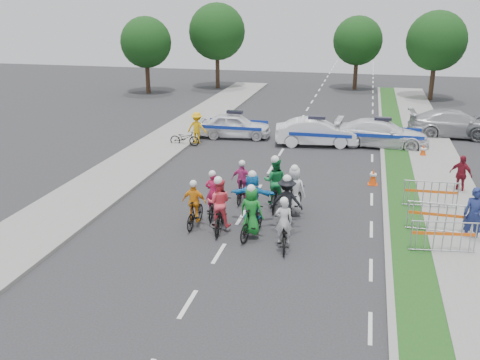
% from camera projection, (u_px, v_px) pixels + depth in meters
% --- Properties ---
extents(ground, '(90.00, 90.00, 0.00)m').
position_uv_depth(ground, '(219.00, 254.00, 16.57)').
color(ground, '#28282B').
rests_on(ground, ground).
extents(curb_right, '(0.20, 60.00, 0.12)m').
position_uv_depth(curb_right, '(385.00, 208.00, 20.05)').
color(curb_right, gray).
rests_on(curb_right, ground).
extents(grass_strip, '(1.20, 60.00, 0.11)m').
position_uv_depth(grass_strip, '(405.00, 210.00, 19.89)').
color(grass_strip, '#194014').
rests_on(grass_strip, ground).
extents(sidewalk_right, '(2.40, 60.00, 0.13)m').
position_uv_depth(sidewalk_right, '(456.00, 214.00, 19.49)').
color(sidewalk_right, gray).
rests_on(sidewalk_right, ground).
extents(sidewalk_left, '(3.00, 60.00, 0.13)m').
position_uv_depth(sidewalk_left, '(103.00, 185.00, 22.59)').
color(sidewalk_left, gray).
rests_on(sidewalk_left, ground).
extents(rider_0, '(0.87, 1.79, 1.75)m').
position_uv_depth(rider_0, '(284.00, 231.00, 16.78)').
color(rider_0, black).
rests_on(rider_0, ground).
extents(rider_1, '(0.87, 1.85, 1.88)m').
position_uv_depth(rider_1, '(251.00, 217.00, 17.47)').
color(rider_1, black).
rests_on(rider_1, ground).
extents(rider_2, '(0.90, 1.99, 1.96)m').
position_uv_depth(rider_2, '(219.00, 210.00, 18.04)').
color(rider_2, black).
rests_on(rider_2, ground).
extents(rider_3, '(0.87, 1.65, 1.72)m').
position_uv_depth(rider_3, '(195.00, 208.00, 18.38)').
color(rider_3, black).
rests_on(rider_3, ground).
extents(rider_4, '(1.16, 2.00, 1.98)m').
position_uv_depth(rider_4, '(287.00, 208.00, 18.14)').
color(rider_4, black).
rests_on(rider_4, ground).
extents(rider_5, '(1.59, 1.90, 1.96)m').
position_uv_depth(rider_5, '(252.00, 201.00, 18.62)').
color(rider_5, black).
rests_on(rider_5, ground).
extents(rider_6, '(0.76, 1.78, 1.77)m').
position_uv_depth(rider_6, '(213.00, 201.00, 19.30)').
color(rider_6, black).
rests_on(rider_6, ground).
extents(rider_7, '(0.90, 1.92, 1.95)m').
position_uv_depth(rider_7, '(294.00, 196.00, 19.31)').
color(rider_7, black).
rests_on(rider_7, ground).
extents(rider_8, '(0.92, 2.08, 2.06)m').
position_uv_depth(rider_8, '(275.00, 188.00, 20.08)').
color(rider_8, black).
rests_on(rider_8, ground).
extents(rider_9, '(0.87, 1.64, 1.71)m').
position_uv_depth(rider_9, '(242.00, 185.00, 20.67)').
color(rider_9, black).
rests_on(rider_9, ground).
extents(police_car_0, '(4.24, 2.08, 1.39)m').
position_uv_depth(police_car_0, '(235.00, 125.00, 30.46)').
color(police_car_0, white).
rests_on(police_car_0, ground).
extents(police_car_1, '(4.56, 2.19, 1.44)m').
position_uv_depth(police_car_1, '(316.00, 132.00, 28.80)').
color(police_car_1, white).
rests_on(police_car_1, ground).
extents(police_car_2, '(5.06, 2.33, 1.43)m').
position_uv_depth(police_car_2, '(382.00, 133.00, 28.57)').
color(police_car_2, white).
rests_on(police_car_2, ground).
extents(civilian_sedan, '(5.39, 2.47, 1.53)m').
position_uv_depth(civilian_sedan, '(456.00, 124.00, 30.57)').
color(civilian_sedan, '#B4B4B9').
rests_on(civilian_sedan, ground).
extents(spectator_0, '(0.75, 0.58, 1.83)m').
position_uv_depth(spectator_0, '(474.00, 215.00, 17.16)').
color(spectator_0, navy).
rests_on(spectator_0, ground).
extents(spectator_2, '(1.00, 0.85, 1.60)m').
position_uv_depth(spectator_2, '(461.00, 175.00, 21.51)').
color(spectator_2, maroon).
rests_on(spectator_2, ground).
extents(marshal_hiviz, '(1.16, 0.73, 1.73)m').
position_uv_depth(marshal_hiviz, '(197.00, 128.00, 29.15)').
color(marshal_hiviz, '#FAB40D').
rests_on(marshal_hiviz, ground).
extents(barrier_0, '(2.05, 0.77, 1.12)m').
position_uv_depth(barrier_0, '(443.00, 238.00, 16.31)').
color(barrier_0, '#A5A8AD').
rests_on(barrier_0, ground).
extents(barrier_1, '(2.02, 0.58, 1.12)m').
position_uv_depth(barrier_1, '(437.00, 219.00, 17.76)').
color(barrier_1, '#A5A8AD').
rests_on(barrier_1, ground).
extents(barrier_2, '(2.02, 0.59, 1.12)m').
position_uv_depth(barrier_2, '(431.00, 195.00, 19.90)').
color(barrier_2, '#A5A8AD').
rests_on(barrier_2, ground).
extents(cone_0, '(0.40, 0.40, 0.70)m').
position_uv_depth(cone_0, '(373.00, 177.00, 22.69)').
color(cone_0, '#F24C0C').
rests_on(cone_0, ground).
extents(cone_1, '(0.40, 0.40, 0.70)m').
position_uv_depth(cone_1, '(423.00, 151.00, 26.63)').
color(cone_1, '#F24C0C').
rests_on(cone_1, ground).
extents(parked_bike, '(1.64, 0.67, 0.84)m').
position_uv_depth(parked_bike, '(185.00, 138.00, 28.80)').
color(parked_bike, black).
rests_on(parked_bike, ground).
extents(tree_0, '(4.20, 4.20, 6.30)m').
position_uv_depth(tree_0, '(146.00, 42.00, 44.13)').
color(tree_0, '#382619').
rests_on(tree_0, ground).
extents(tree_1, '(4.55, 4.55, 6.82)m').
position_uv_depth(tree_1, '(437.00, 41.00, 40.82)').
color(tree_1, '#382619').
rests_on(tree_1, ground).
extents(tree_3, '(4.90, 4.90, 7.35)m').
position_uv_depth(tree_3, '(217.00, 32.00, 46.50)').
color(tree_3, '#382619').
rests_on(tree_3, ground).
extents(tree_4, '(4.20, 4.20, 6.30)m').
position_uv_depth(tree_4, '(358.00, 41.00, 45.94)').
color(tree_4, '#382619').
rests_on(tree_4, ground).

